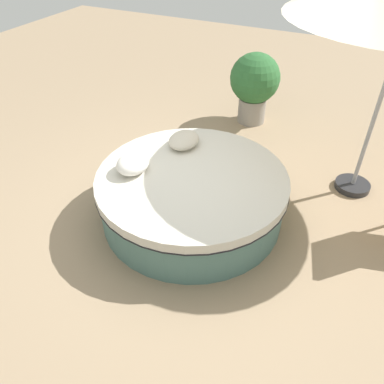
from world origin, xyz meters
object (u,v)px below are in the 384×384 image
object	(u,v)px
throw_pillow_1	(133,164)
planter	(254,83)
round_bed	(192,195)
throw_pillow_0	(184,140)

from	to	relation	value
throw_pillow_1	planter	xyz separation A→B (m)	(2.80, -0.48, -0.02)
throw_pillow_1	planter	distance (m)	2.84
round_bed	throw_pillow_0	xyz separation A→B (m)	(0.52, 0.36, 0.36)
throw_pillow_0	planter	world-z (taller)	planter
planter	round_bed	bearing A→B (deg)	-176.71
round_bed	throw_pillow_0	bearing A→B (deg)	34.73
round_bed	planter	distance (m)	2.62
round_bed	planter	bearing A→B (deg)	3.29
round_bed	throw_pillow_1	bearing A→B (deg)	108.33
round_bed	throw_pillow_0	world-z (taller)	throw_pillow_0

